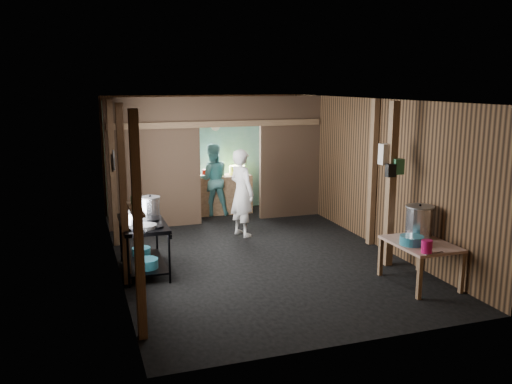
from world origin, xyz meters
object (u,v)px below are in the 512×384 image
object	(u,v)px
prep_table	(420,263)
cook	(242,193)
pink_bucket	(427,247)
yellow_tub	(237,170)
stock_pot	(419,222)
gas_range	(144,247)
stove_pot_large	(150,207)

from	to	relation	value
prep_table	cook	bearing A→B (deg)	117.38
pink_bucket	yellow_tub	size ratio (longest dim) A/B	0.49
stock_pot	pink_bucket	bearing A→B (deg)	-117.58
gas_range	cook	size ratio (longest dim) A/B	0.81
prep_table	stove_pot_large	distance (m)	4.19
cook	prep_table	bearing A→B (deg)	-173.30
stock_pot	pink_bucket	world-z (taller)	stock_pot
pink_bucket	stove_pot_large	bearing A→B (deg)	142.13
prep_table	stock_pot	bearing A→B (deg)	61.45
stove_pot_large	stock_pot	distance (m)	4.14
prep_table	stove_pot_large	size ratio (longest dim) A/B	3.25
gas_range	yellow_tub	size ratio (longest dim) A/B	3.73
gas_range	stock_pot	distance (m)	4.17
prep_table	stock_pot	xyz separation A→B (m)	(0.15, 0.28, 0.53)
gas_range	stove_pot_large	distance (m)	0.67
yellow_tub	cook	bearing A→B (deg)	-104.17
prep_table	yellow_tub	distance (m)	5.30
pink_bucket	cook	distance (m)	3.96
prep_table	yellow_tub	bearing A→B (deg)	103.28
prep_table	yellow_tub	world-z (taller)	yellow_tub
stove_pot_large	pink_bucket	bearing A→B (deg)	-37.87
stock_pot	cook	distance (m)	3.49
pink_bucket	yellow_tub	world-z (taller)	yellow_tub
gas_range	yellow_tub	world-z (taller)	yellow_tub
stove_pot_large	stock_pot	xyz separation A→B (m)	(3.69, -1.87, -0.09)
yellow_tub	cook	xyz separation A→B (m)	(-0.47, -1.87, -0.12)
prep_table	cook	size ratio (longest dim) A/B	0.63
cook	stock_pot	bearing A→B (deg)	-168.96
stock_pot	cook	xyz separation A→B (m)	(-1.83, 2.97, -0.02)
stock_pot	yellow_tub	distance (m)	5.03
gas_range	stock_pot	world-z (taller)	stock_pot
prep_table	stove_pot_large	xyz separation A→B (m)	(-3.54, 2.15, 0.63)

